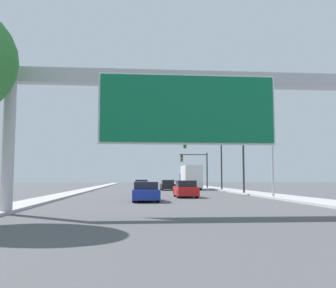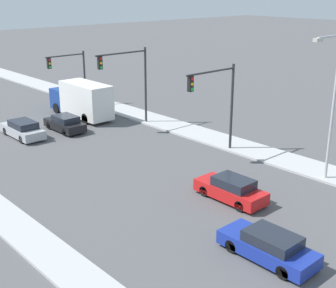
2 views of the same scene
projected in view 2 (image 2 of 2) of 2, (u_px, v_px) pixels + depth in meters
sidewalk_right at (84, 98)px, 51.72m from camera, size 3.00×120.00×0.15m
car_far_center at (269, 246)px, 21.16m from camera, size 1.83×4.60×1.36m
car_far_right at (65, 123)px, 40.11m from camera, size 1.78×4.25×1.38m
car_mid_center at (23, 129)px, 38.42m from camera, size 1.83×4.78×1.41m
car_near_center at (231, 189)px, 27.04m from camera, size 1.71×4.36×1.42m
truck_box_primary at (82, 100)px, 43.93m from camera, size 2.36×7.83×3.38m
traffic_light_near_intersection at (219, 96)px, 33.30m from camera, size 4.83×0.32×6.54m
traffic_light_mid_block at (131, 74)px, 40.18m from camera, size 5.26×0.32×6.83m
traffic_light_far_intersection at (72, 70)px, 47.55m from camera, size 4.41×0.32×5.56m
street_lamp_right at (332, 97)px, 28.16m from camera, size 2.96×0.28×9.28m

